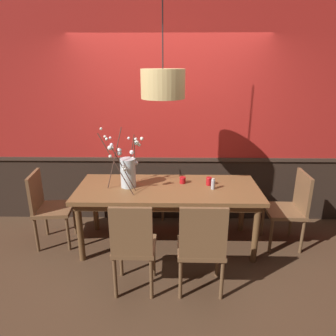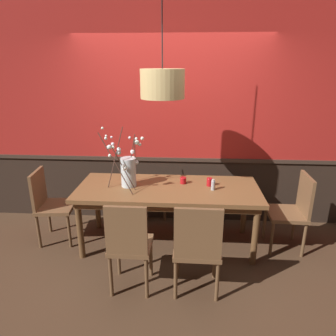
# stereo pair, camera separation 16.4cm
# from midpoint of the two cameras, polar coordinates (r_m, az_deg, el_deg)

# --- Properties ---
(ground_plane) EXTENTS (24.00, 24.00, 0.00)m
(ground_plane) POSITION_cam_midpoint_polar(r_m,az_deg,el_deg) (3.94, -1.22, -13.96)
(ground_plane) COLOR #4C3321
(back_wall) EXTENTS (6.03, 0.14, 2.98)m
(back_wall) POSITION_cam_midpoint_polar(r_m,az_deg,el_deg) (4.10, -0.99, 9.61)
(back_wall) COLOR #2D2119
(back_wall) RESTS_ON ground
(dining_table) EXTENTS (2.14, 0.87, 0.76)m
(dining_table) POSITION_cam_midpoint_polar(r_m,az_deg,el_deg) (3.62, -1.30, -4.86)
(dining_table) COLOR brown
(dining_table) RESTS_ON ground
(chair_far_side_left) EXTENTS (0.49, 0.47, 0.90)m
(chair_far_side_left) POSITION_cam_midpoint_polar(r_m,az_deg,el_deg) (4.47, -4.76, -2.42)
(chair_far_side_left) COLOR brown
(chair_far_side_left) RESTS_ON ground
(chair_near_side_left) EXTENTS (0.41, 0.39, 0.97)m
(chair_near_side_left) POSITION_cam_midpoint_polar(r_m,az_deg,el_deg) (2.96, -8.14, -13.92)
(chair_near_side_left) COLOR brown
(chair_near_side_left) RESTS_ON ground
(chair_head_east_end) EXTENTS (0.43, 0.45, 0.94)m
(chair_head_east_end) POSITION_cam_midpoint_polar(r_m,az_deg,el_deg) (3.94, 20.94, -6.63)
(chair_head_east_end) COLOR brown
(chair_head_east_end) RESTS_ON ground
(chair_far_side_right) EXTENTS (0.45, 0.42, 0.93)m
(chair_far_side_right) POSITION_cam_midpoint_polar(r_m,az_deg,el_deg) (4.45, 3.66, -2.47)
(chair_far_side_right) COLOR brown
(chair_far_side_right) RESTS_ON ground
(chair_head_west_end) EXTENTS (0.47, 0.48, 0.93)m
(chair_head_west_end) POSITION_cam_midpoint_polar(r_m,az_deg,el_deg) (4.02, -22.79, -6.36)
(chair_head_west_end) COLOR brown
(chair_head_west_end) RESTS_ON ground
(chair_near_side_right) EXTENTS (0.45, 0.40, 0.97)m
(chair_near_side_right) POSITION_cam_midpoint_polar(r_m,az_deg,el_deg) (2.94, 4.69, -14.17)
(chair_near_side_right) COLOR brown
(chair_near_side_right) RESTS_ON ground
(vase_with_blossoms) EXTENTS (0.51, 0.54, 0.69)m
(vase_with_blossoms) POSITION_cam_midpoint_polar(r_m,az_deg,el_deg) (3.57, -8.86, -0.66)
(vase_with_blossoms) COLOR silver
(vase_with_blossoms) RESTS_ON dining_table
(candle_holder_nearer_center) EXTENTS (0.07, 0.07, 0.10)m
(candle_holder_nearer_center) POSITION_cam_midpoint_polar(r_m,az_deg,el_deg) (3.65, 6.39, -2.48)
(candle_holder_nearer_center) COLOR red
(candle_holder_nearer_center) RESTS_ON dining_table
(candle_holder_nearer_edge) EXTENTS (0.08, 0.08, 0.08)m
(candle_holder_nearer_edge) POSITION_cam_midpoint_polar(r_m,az_deg,el_deg) (3.69, 1.50, -2.29)
(candle_holder_nearer_edge) COLOR red
(candle_holder_nearer_edge) RESTS_ON dining_table
(condiment_bottle) EXTENTS (0.05, 0.05, 0.13)m
(condiment_bottle) POSITION_cam_midpoint_polar(r_m,az_deg,el_deg) (3.54, 7.13, -3.02)
(condiment_bottle) COLOR #ADADB2
(condiment_bottle) RESTS_ON dining_table
(pendant_lamp) EXTENTS (0.46, 0.46, 1.18)m
(pendant_lamp) POSITION_cam_midpoint_polar(r_m,az_deg,el_deg) (3.22, -2.47, 15.47)
(pendant_lamp) COLOR tan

